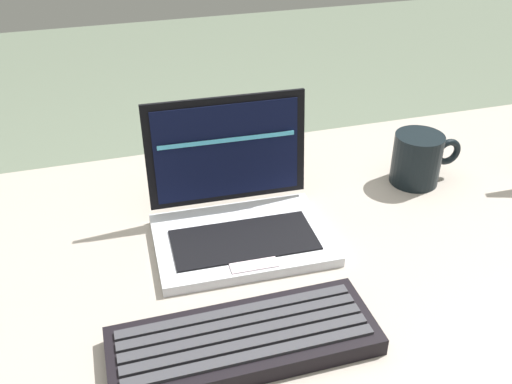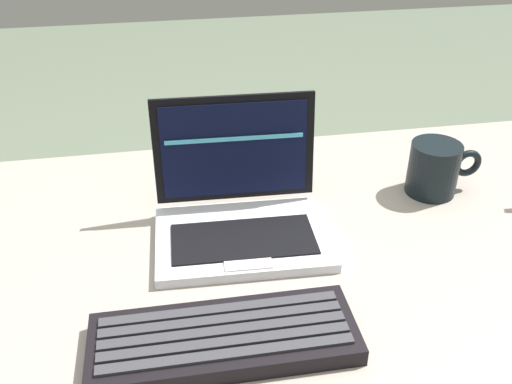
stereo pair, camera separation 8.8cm
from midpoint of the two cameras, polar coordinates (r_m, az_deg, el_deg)
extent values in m
cube|color=#A2988C|center=(0.93, -5.72, -7.11)|extent=(1.74, 0.76, 0.03)
cylinder|color=black|center=(1.68, 20.64, -4.59)|extent=(0.06, 0.06, 0.68)
cube|color=silver|center=(0.94, -4.10, -4.80)|extent=(0.29, 0.21, 0.02)
cube|color=black|center=(0.92, -3.95, -4.83)|extent=(0.23, 0.12, 0.00)
cube|color=silver|center=(0.87, -3.15, -7.19)|extent=(0.07, 0.03, 0.00)
cube|color=black|center=(0.97, -5.53, 4.12)|extent=(0.27, 0.04, 0.18)
cube|color=black|center=(0.96, -5.48, 3.95)|extent=(0.24, 0.03, 0.16)
cube|color=#59CCF2|center=(0.95, -5.53, 5.04)|extent=(0.23, 0.01, 0.01)
cube|color=black|center=(0.77, -4.60, -14.61)|extent=(0.35, 0.13, 0.03)
cube|color=#38383D|center=(0.73, -3.95, -16.00)|extent=(0.32, 0.02, 0.00)
cube|color=#38383D|center=(0.74, -4.31, -14.90)|extent=(0.32, 0.02, 0.00)
cube|color=#38383D|center=(0.76, -4.65, -13.83)|extent=(0.32, 0.02, 0.00)
cube|color=#38383D|center=(0.77, -4.98, -12.80)|extent=(0.32, 0.02, 0.00)
cube|color=#38383D|center=(0.78, -5.29, -11.81)|extent=(0.32, 0.02, 0.00)
cylinder|color=black|center=(1.11, 13.44, 3.13)|extent=(0.09, 0.09, 0.10)
torus|color=black|center=(1.14, 16.37, 3.77)|extent=(0.05, 0.01, 0.05)
camera|label=1|loc=(0.04, -92.86, -1.78)|focal=40.46mm
camera|label=2|loc=(0.04, 87.14, 1.78)|focal=40.46mm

